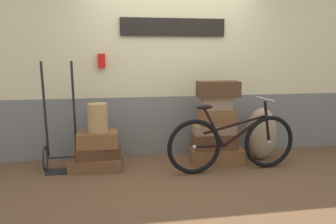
% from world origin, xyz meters
% --- Properties ---
extents(ground, '(9.68, 5.20, 0.06)m').
position_xyz_m(ground, '(0.00, 0.00, -0.03)').
color(ground, brown).
extents(station_building, '(7.68, 0.74, 2.61)m').
position_xyz_m(station_building, '(0.01, 0.85, 1.31)').
color(station_building, slate).
rests_on(station_building, ground).
extents(suitcase_0, '(0.72, 0.51, 0.16)m').
position_xyz_m(suitcase_0, '(-1.14, 0.27, 0.08)').
color(suitcase_0, brown).
rests_on(suitcase_0, ground).
extents(suitcase_1, '(0.62, 0.44, 0.15)m').
position_xyz_m(suitcase_1, '(-1.12, 0.26, 0.24)').
color(suitcase_1, '#4C2D19').
rests_on(suitcase_1, suitcase_0).
extents(suitcase_2, '(0.54, 0.39, 0.20)m').
position_xyz_m(suitcase_2, '(-1.11, 0.24, 0.41)').
color(suitcase_2, brown).
rests_on(suitcase_2, suitcase_1).
extents(suitcase_3, '(0.77, 0.46, 0.21)m').
position_xyz_m(suitcase_3, '(0.54, 0.22, 0.10)').
color(suitcase_3, brown).
rests_on(suitcase_3, ground).
extents(suitcase_4, '(0.61, 0.35, 0.21)m').
position_xyz_m(suitcase_4, '(0.50, 0.25, 0.32)').
color(suitcase_4, brown).
rests_on(suitcase_4, suitcase_3).
extents(suitcase_5, '(0.59, 0.34, 0.12)m').
position_xyz_m(suitcase_5, '(0.50, 0.26, 0.48)').
color(suitcase_5, '#937051').
rests_on(suitcase_5, suitcase_4).
extents(suitcase_6, '(0.51, 0.26, 0.22)m').
position_xyz_m(suitcase_6, '(0.54, 0.24, 0.65)').
color(suitcase_6, brown).
rests_on(suitcase_6, suitcase_5).
extents(suitcase_7, '(0.42, 0.23, 0.18)m').
position_xyz_m(suitcase_7, '(0.52, 0.25, 0.85)').
color(suitcase_7, '#937051').
rests_on(suitcase_7, suitcase_6).
extents(suitcase_8, '(0.59, 0.30, 0.22)m').
position_xyz_m(suitcase_8, '(0.53, 0.22, 1.05)').
color(suitcase_8, '#4C2D19').
rests_on(suitcase_8, suitcase_7).
extents(wicker_basket, '(0.26, 0.26, 0.38)m').
position_xyz_m(wicker_basket, '(-1.10, 0.25, 0.70)').
color(wicker_basket, '#A8844C').
rests_on(wicker_basket, suitcase_2).
extents(luggage_trolley, '(0.45, 0.39, 1.44)m').
position_xyz_m(luggage_trolley, '(-1.59, 0.30, 0.31)').
color(luggage_trolley, black).
rests_on(luggage_trolley, ground).
extents(burlap_sack, '(0.44, 0.38, 0.76)m').
position_xyz_m(burlap_sack, '(1.23, 0.29, 0.38)').
color(burlap_sack, '#9E8966').
rests_on(burlap_sack, ground).
extents(bicycle, '(1.77, 0.46, 0.96)m').
position_xyz_m(bicycle, '(0.63, -0.12, 0.38)').
color(bicycle, black).
rests_on(bicycle, ground).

